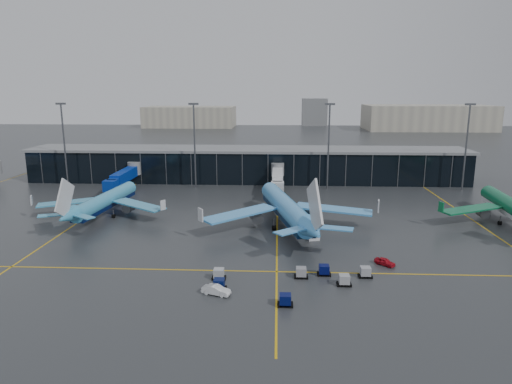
{
  "coord_description": "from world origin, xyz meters",
  "views": [
    {
      "loc": [
        9.94,
        -85.56,
        29.42
      ],
      "look_at": [
        5.0,
        18.0,
        6.0
      ],
      "focal_mm": 32.0,
      "sensor_mm": 36.0,
      "label": 1
    }
  ],
  "objects_px": {
    "mobile_airstair": "(312,235)",
    "airliner_klm_near": "(286,196)",
    "airliner_aer_lingus": "(512,197)",
    "baggage_carts": "(295,279)",
    "service_van_red": "(385,262)",
    "service_van_white": "(216,290)",
    "airliner_arkefly": "(105,192)"
  },
  "relations": [
    {
      "from": "airliner_aer_lingus",
      "to": "baggage_carts",
      "type": "xyz_separation_m",
      "value": [
        -49.41,
        -35.27,
        -5.19
      ]
    },
    {
      "from": "airliner_arkefly",
      "to": "service_van_white",
      "type": "bearing_deg",
      "value": -47.1
    },
    {
      "from": "airliner_klm_near",
      "to": "mobile_airstair",
      "type": "bearing_deg",
      "value": -70.46
    },
    {
      "from": "mobile_airstair",
      "to": "service_van_red",
      "type": "height_order",
      "value": "mobile_airstair"
    },
    {
      "from": "airliner_klm_near",
      "to": "service_van_white",
      "type": "distance_m",
      "value": 36.8
    },
    {
      "from": "mobile_airstair",
      "to": "service_van_red",
      "type": "bearing_deg",
      "value": -64.1
    },
    {
      "from": "airliner_arkefly",
      "to": "airliner_klm_near",
      "type": "distance_m",
      "value": 43.09
    },
    {
      "from": "baggage_carts",
      "to": "airliner_klm_near",
      "type": "bearing_deg",
      "value": 91.8
    },
    {
      "from": "airliner_klm_near",
      "to": "mobile_airstair",
      "type": "xyz_separation_m",
      "value": [
        5.26,
        -8.19,
        -6.13
      ]
    },
    {
      "from": "airliner_arkefly",
      "to": "baggage_carts",
      "type": "height_order",
      "value": "airliner_arkefly"
    },
    {
      "from": "baggage_carts",
      "to": "mobile_airstair",
      "type": "relative_size",
      "value": 7.04
    },
    {
      "from": "mobile_airstair",
      "to": "airliner_klm_near",
      "type": "bearing_deg",
      "value": 108.93
    },
    {
      "from": "mobile_airstair",
      "to": "service_van_white",
      "type": "xyz_separation_m",
      "value": [
        -15.94,
        -26.48,
        -0.06
      ]
    },
    {
      "from": "airliner_aer_lingus",
      "to": "service_van_red",
      "type": "distance_m",
      "value": 43.44
    },
    {
      "from": "service_van_red",
      "to": "service_van_white",
      "type": "height_order",
      "value": "service_van_white"
    },
    {
      "from": "airliner_aer_lingus",
      "to": "mobile_airstair",
      "type": "bearing_deg",
      "value": -158.87
    },
    {
      "from": "airliner_aer_lingus",
      "to": "service_van_white",
      "type": "distance_m",
      "value": 72.97
    },
    {
      "from": "service_van_red",
      "to": "service_van_white",
      "type": "bearing_deg",
      "value": 159.58
    },
    {
      "from": "airliner_aer_lingus",
      "to": "airliner_klm_near",
      "type": "bearing_deg",
      "value": -169.5
    },
    {
      "from": "mobile_airstair",
      "to": "service_van_white",
      "type": "distance_m",
      "value": 30.91
    },
    {
      "from": "airliner_klm_near",
      "to": "service_van_red",
      "type": "distance_m",
      "value": 28.22
    },
    {
      "from": "service_van_red",
      "to": "airliner_klm_near",
      "type": "bearing_deg",
      "value": 81.77
    },
    {
      "from": "service_van_red",
      "to": "service_van_white",
      "type": "distance_m",
      "value": 30.16
    },
    {
      "from": "mobile_airstair",
      "to": "service_van_red",
      "type": "xyz_separation_m",
      "value": [
        11.38,
        -13.72,
        -0.15
      ]
    },
    {
      "from": "airliner_klm_near",
      "to": "baggage_carts",
      "type": "distance_m",
      "value": 30.95
    },
    {
      "from": "baggage_carts",
      "to": "mobile_airstair",
      "type": "height_order",
      "value": "mobile_airstair"
    },
    {
      "from": "service_van_white",
      "to": "airliner_klm_near",
      "type": "bearing_deg",
      "value": 1.75
    },
    {
      "from": "baggage_carts",
      "to": "service_van_white",
      "type": "relative_size",
      "value": 5.96
    },
    {
      "from": "airliner_arkefly",
      "to": "airliner_klm_near",
      "type": "bearing_deg",
      "value": -3.78
    },
    {
      "from": "airliner_klm_near",
      "to": "service_van_white",
      "type": "relative_size",
      "value": 10.47
    },
    {
      "from": "service_van_white",
      "to": "airliner_aer_lingus",
      "type": "bearing_deg",
      "value": -38.14
    },
    {
      "from": "baggage_carts",
      "to": "mobile_airstair",
      "type": "distance_m",
      "value": 22.54
    }
  ]
}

